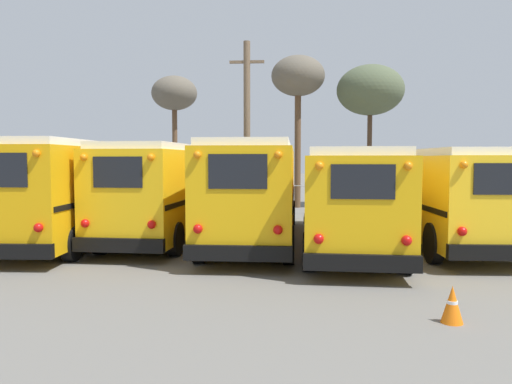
{
  "coord_description": "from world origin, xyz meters",
  "views": [
    {
      "loc": [
        1.31,
        -16.49,
        2.69
      ],
      "look_at": [
        0.0,
        0.05,
        1.6
      ],
      "focal_mm": 35.0,
      "sensor_mm": 36.0,
      "label": 1
    }
  ],
  "objects": [
    {
      "name": "school_bus_1",
      "position": [
        -2.93,
        0.98,
        1.71
      ],
      "size": [
        2.87,
        10.68,
        3.16
      ],
      "color": "yellow",
      "rests_on": "ground"
    },
    {
      "name": "school_bus_3",
      "position": [
        2.93,
        -0.73,
        1.62
      ],
      "size": [
        2.9,
        10.64,
        2.97
      ],
      "color": "#EAAA0F",
      "rests_on": "ground"
    },
    {
      "name": "bare_tree_1",
      "position": [
        5.42,
        11.76,
        6.48
      ],
      "size": [
        3.69,
        3.69,
        7.9
      ],
      "color": "#473323",
      "rests_on": "ground"
    },
    {
      "name": "bare_tree_0",
      "position": [
        1.43,
        11.45,
        7.14
      ],
      "size": [
        2.95,
        2.95,
        8.41
      ],
      "color": "brown",
      "rests_on": "ground"
    },
    {
      "name": "fence_line",
      "position": [
        -0.0,
        7.97,
        0.99
      ],
      "size": [
        19.79,
        0.06,
        1.42
      ],
      "color": "#939399",
      "rests_on": "ground"
    },
    {
      "name": "traffic_cone",
      "position": [
        3.89,
        -8.22,
        0.31
      ],
      "size": [
        0.36,
        0.36,
        0.62
      ],
      "color": "orange",
      "rests_on": "ground"
    },
    {
      "name": "ground_plane",
      "position": [
        0.0,
        0.0,
        0.0
      ],
      "size": [
        160.0,
        160.0,
        0.0
      ],
      "primitive_type": "plane",
      "color": "#66635E"
    },
    {
      "name": "utility_pole",
      "position": [
        -1.22,
        9.46,
        4.49
      ],
      "size": [
        1.8,
        0.35,
        8.76
      ],
      "color": "brown",
      "rests_on": "ground"
    },
    {
      "name": "school_bus_2",
      "position": [
        -0.0,
        0.03,
        1.75
      ],
      "size": [
        2.61,
        10.55,
        3.21
      ],
      "color": "#EAAA0F",
      "rests_on": "ground"
    },
    {
      "name": "bare_tree_2",
      "position": [
        -7.22,
        18.39,
        7.22
      ],
      "size": [
        3.2,
        3.2,
        8.56
      ],
      "color": "brown",
      "rests_on": "ground"
    },
    {
      "name": "school_bus_0",
      "position": [
        -5.86,
        -0.12,
        1.76
      ],
      "size": [
        2.9,
        10.49,
        3.25
      ],
      "color": "#E5A00C",
      "rests_on": "ground"
    },
    {
      "name": "school_bus_4",
      "position": [
        5.87,
        -0.01,
        1.64
      ],
      "size": [
        2.79,
        9.65,
        2.99
      ],
      "color": "yellow",
      "rests_on": "ground"
    }
  ]
}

